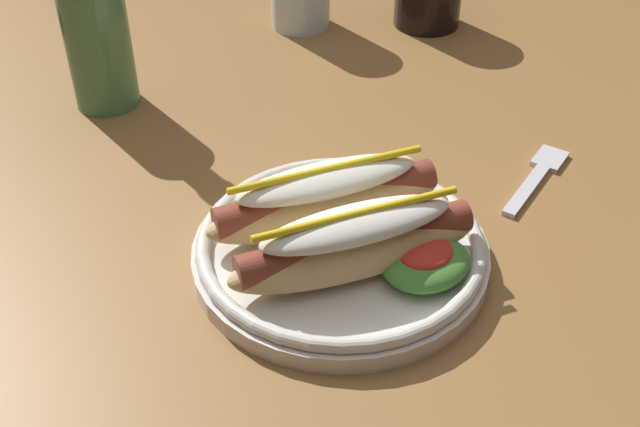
% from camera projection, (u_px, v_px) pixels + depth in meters
% --- Properties ---
extents(dining_table, '(1.38, 1.09, 0.74)m').
position_uv_depth(dining_table, '(250.00, 179.00, 0.88)').
color(dining_table, olive).
rests_on(dining_table, ground_plane).
extents(hot_dog_plate, '(0.24, 0.24, 0.08)m').
position_uv_depth(hot_dog_plate, '(344.00, 237.00, 0.63)').
color(hot_dog_plate, silver).
rests_on(hot_dog_plate, dining_table).
extents(fork, '(0.12, 0.07, 0.00)m').
position_uv_depth(fork, '(538.00, 175.00, 0.74)').
color(fork, silver).
rests_on(fork, dining_table).
extents(glass_bottle, '(0.07, 0.07, 0.22)m').
position_uv_depth(glass_bottle, '(95.00, 29.00, 0.80)').
color(glass_bottle, '#4C7F51').
rests_on(glass_bottle, dining_table).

